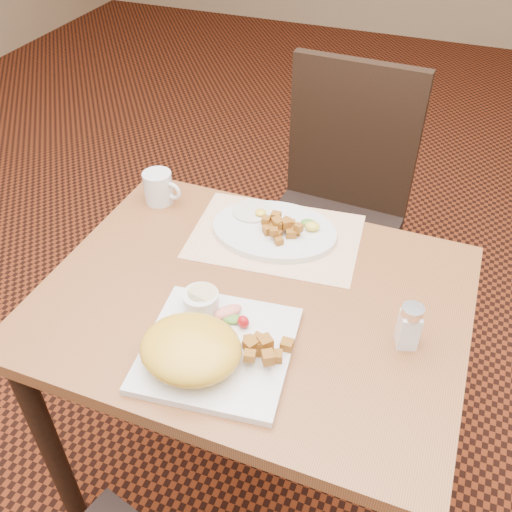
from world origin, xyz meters
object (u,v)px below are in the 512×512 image
at_px(coffee_mug, 159,187).
at_px(chair_far, 337,202).
at_px(plate_oval, 274,230).
at_px(salt_shaker, 409,326).
at_px(plate_square, 218,349).
at_px(table, 253,331).

bearing_deg(coffee_mug, chair_far, 51.56).
bearing_deg(chair_far, coffee_mug, 54.62).
distance_m(plate_oval, salt_shaker, 0.43).
height_order(plate_square, salt_shaker, salt_shaker).
height_order(chair_far, coffee_mug, chair_far).
relative_size(salt_shaker, coffee_mug, 0.93).
bearing_deg(chair_far, plate_oval, 87.84).
relative_size(plate_square, salt_shaker, 2.80).
distance_m(chair_far, plate_square, 0.91).
bearing_deg(chair_far, salt_shaker, 116.22).
bearing_deg(plate_oval, table, -82.30).
distance_m(table, plate_oval, 0.25).
xyz_separation_m(plate_square, salt_shaker, (0.33, 0.15, 0.04)).
distance_m(table, coffee_mug, 0.46).
bearing_deg(chair_far, plate_square, 91.76).
relative_size(table, chair_far, 0.93).
relative_size(plate_oval, salt_shaker, 3.05).
relative_size(table, salt_shaker, 9.00).
relative_size(chair_far, salt_shaker, 9.70).
bearing_deg(chair_far, table, 91.84).
relative_size(chair_far, plate_oval, 3.19).
xyz_separation_m(plate_oval, salt_shaker, (0.36, -0.24, 0.04)).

